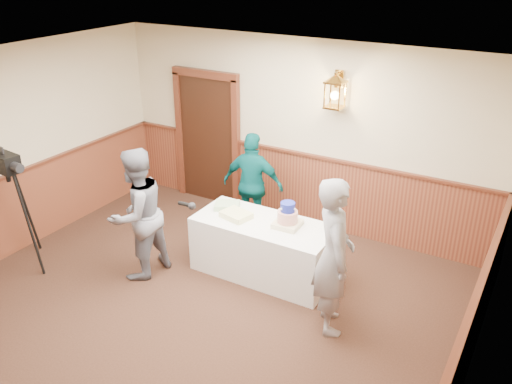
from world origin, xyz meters
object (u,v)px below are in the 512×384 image
sheet_cake_yellow (236,215)px  baker (334,256)px  tiered_cake (288,217)px  assistant_p (253,185)px  display_table (264,248)px  tv_camera_rig (16,217)px  interviewer (137,214)px  sheet_cake_green (227,206)px

sheet_cake_yellow → baker: bearing=-17.8°
tiered_cake → sheet_cake_yellow: size_ratio=0.91×
sheet_cake_yellow → assistant_p: (-0.31, 0.96, -0.01)m
display_table → tv_camera_rig: bearing=-153.8°
tv_camera_rig → sheet_cake_yellow: bearing=34.6°
tiered_cake → interviewer: 1.89m
sheet_cake_green → tv_camera_rig: (-2.27, -1.54, -0.07)m
tv_camera_rig → sheet_cake_green: bearing=40.2°
sheet_cake_yellow → sheet_cake_green: same height
sheet_cake_yellow → tv_camera_rig: 2.87m
baker → tv_camera_rig: (-4.07, -0.87, -0.19)m
interviewer → tv_camera_rig: bearing=-60.0°
display_table → sheet_cake_yellow: bearing=-170.4°
display_table → interviewer: bearing=-150.0°
interviewer → assistant_p: bearing=165.2°
sheet_cake_green → tv_camera_rig: size_ratio=0.20×
sheet_cake_yellow → tv_camera_rig: tv_camera_rig is taller
display_table → sheet_cake_green: bearing=170.2°
sheet_cake_green → baker: baker is taller
tv_camera_rig → display_table: bearing=32.4°
tiered_cake → baker: baker is taller
tiered_cake → sheet_cake_yellow: tiered_cake is taller
display_table → assistant_p: size_ratio=1.16×
assistant_p → baker: bearing=133.1°
display_table → tiered_cake: bearing=10.2°
sheet_cake_yellow → baker: baker is taller
sheet_cake_yellow → baker: size_ratio=0.20×
display_table → tv_camera_rig: (-2.90, -1.43, 0.34)m
assistant_p → display_table: bearing=118.6°
baker → assistant_p: 2.36m
interviewer → display_table: bearing=127.4°
display_table → interviewer: size_ratio=1.04×
display_table → sheet_cake_yellow: sheet_cake_yellow is taller
sheet_cake_yellow → interviewer: (-1.01, -0.73, 0.08)m
tiered_cake → sheet_cake_green: (-0.93, 0.05, -0.09)m
tiered_cake → tv_camera_rig: (-3.20, -1.48, -0.17)m
tiered_cake → assistant_p: size_ratio=0.21×
tiered_cake → interviewer: bearing=-153.2°
baker → tv_camera_rig: baker is taller
sheet_cake_green → baker: 1.92m
sheet_cake_green → assistant_p: size_ratio=0.20×
display_table → tiered_cake: size_ratio=5.46×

